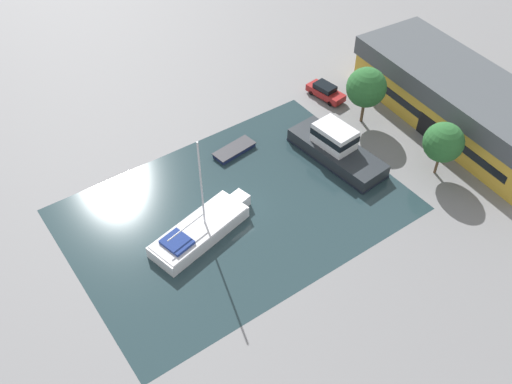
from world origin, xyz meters
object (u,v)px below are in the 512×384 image
quay_tree_by_water (443,142)px  motor_cruiser (336,148)px  small_dinghy (234,150)px  parked_car (326,91)px  quay_tree_near_building (366,87)px  sailboat_moored (201,230)px  warehouse_building (461,101)px

quay_tree_by_water → motor_cruiser: quay_tree_by_water is taller
quay_tree_by_water → motor_cruiser: bearing=-138.8°
quay_tree_by_water → small_dinghy: 20.50m
quay_tree_by_water → parked_car: (-16.06, -0.57, -3.05)m
quay_tree_near_building → small_dinghy: 15.26m
sailboat_moored → motor_cruiser: size_ratio=0.98×
sailboat_moored → small_dinghy: (-7.72, 8.69, -0.43)m
motor_cruiser → warehouse_building: bearing=-17.7°
quay_tree_near_building → small_dinghy: size_ratio=1.37×
warehouse_building → quay_tree_by_water: size_ratio=4.47×
quay_tree_by_water → sailboat_moored: 24.20m
quay_tree_near_building → parked_car: (-5.67, -0.36, -3.53)m
motor_cruiser → small_dinghy: 10.36m
warehouse_building → parked_car: 14.68m
warehouse_building → parked_car: bearing=-140.0°
sailboat_moored → quay_tree_near_building: bearing=87.0°
sailboat_moored → motor_cruiser: (-1.09, 16.58, 0.59)m
quay_tree_by_water → sailboat_moored: bearing=-105.4°
quay_tree_by_water → quay_tree_near_building: bearing=-178.9°
warehouse_building → motor_cruiser: 14.81m
parked_car → sailboat_moored: bearing=15.6°
small_dinghy → quay_tree_near_building: bearing=-111.9°
warehouse_building → small_dinghy: size_ratio=5.48×
parked_car → small_dinghy: parked_car is taller
quay_tree_near_building → sailboat_moored: 23.56m
warehouse_building → quay_tree_near_building: (-6.21, -8.01, 1.46)m
warehouse_building → parked_car: size_ratio=5.40×
warehouse_building → sailboat_moored: size_ratio=2.40×
parked_car → motor_cruiser: (8.60, -5.98, 0.46)m
quay_tree_near_building → quay_tree_by_water: quay_tree_near_building is taller
quay_tree_near_building → warehouse_building: bearing=52.2°
quay_tree_near_building → parked_car: size_ratio=1.34×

